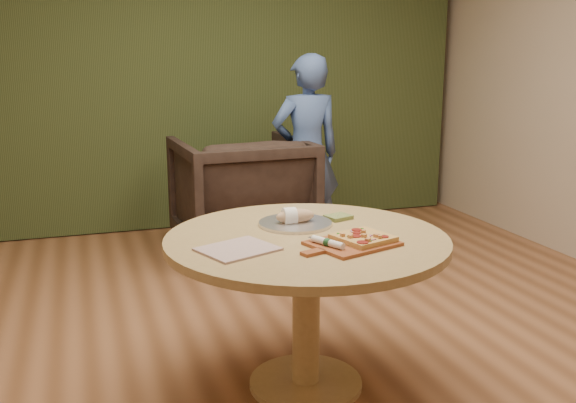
# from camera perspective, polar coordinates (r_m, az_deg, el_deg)

# --- Properties ---
(room_shell) EXTENTS (5.04, 6.04, 2.84)m
(room_shell) POSITION_cam_1_polar(r_m,az_deg,el_deg) (3.08, 3.12, 9.99)
(room_shell) COLOR #935D3B
(room_shell) RESTS_ON ground
(curtain) EXTENTS (4.80, 0.14, 2.78)m
(curtain) POSITION_cam_1_polar(r_m,az_deg,el_deg) (5.88, -7.42, 11.39)
(curtain) COLOR #2A3719
(curtain) RESTS_ON ground
(pedestal_table) EXTENTS (1.30, 1.30, 0.75)m
(pedestal_table) POSITION_cam_1_polar(r_m,az_deg,el_deg) (2.97, 1.65, -5.69)
(pedestal_table) COLOR tan
(pedestal_table) RESTS_ON ground
(pizza_paddle) EXTENTS (0.47, 0.37, 0.01)m
(pizza_paddle) POSITION_cam_1_polar(r_m,az_deg,el_deg) (2.80, 5.59, -3.77)
(pizza_paddle) COLOR brown
(pizza_paddle) RESTS_ON pedestal_table
(flatbread_pizza) EXTENTS (0.28, 0.28, 0.04)m
(flatbread_pizza) POSITION_cam_1_polar(r_m,az_deg,el_deg) (2.83, 6.69, -3.21)
(flatbread_pizza) COLOR tan
(flatbread_pizza) RESTS_ON pizza_paddle
(cutlery_roll) EXTENTS (0.11, 0.19, 0.03)m
(cutlery_roll) POSITION_cam_1_polar(r_m,az_deg,el_deg) (2.73, 3.55, -3.64)
(cutlery_roll) COLOR white
(cutlery_roll) RESTS_ON pizza_paddle
(newspaper) EXTENTS (0.37, 0.34, 0.01)m
(newspaper) POSITION_cam_1_polar(r_m,az_deg,el_deg) (2.73, -4.49, -4.25)
(newspaper) COLOR silver
(newspaper) RESTS_ON pedestal_table
(serving_tray) EXTENTS (0.36, 0.36, 0.02)m
(serving_tray) POSITION_cam_1_polar(r_m,az_deg,el_deg) (3.11, 0.65, -1.95)
(serving_tray) COLOR silver
(serving_tray) RESTS_ON pedestal_table
(bread_roll) EXTENTS (0.19, 0.09, 0.09)m
(bread_roll) POSITION_cam_1_polar(r_m,az_deg,el_deg) (3.10, 0.49, -1.32)
(bread_roll) COLOR tan
(bread_roll) RESTS_ON serving_tray
(green_packet) EXTENTS (0.14, 0.13, 0.02)m
(green_packet) POSITION_cam_1_polar(r_m,az_deg,el_deg) (3.23, 4.49, -1.39)
(green_packet) COLOR #4F5F2A
(green_packet) RESTS_ON pedestal_table
(armchair) EXTENTS (1.04, 0.98, 1.02)m
(armchair) POSITION_cam_1_polar(r_m,az_deg,el_deg) (5.11, -4.15, 1.17)
(armchair) COLOR black
(armchair) RESTS_ON ground
(person_standing) EXTENTS (0.58, 0.39, 1.56)m
(person_standing) POSITION_cam_1_polar(r_m,az_deg,el_deg) (5.12, 1.64, 4.28)
(person_standing) COLOR #3C568E
(person_standing) RESTS_ON ground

